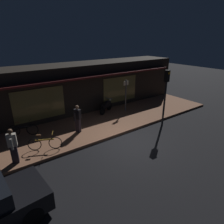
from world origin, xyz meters
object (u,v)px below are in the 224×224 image
Objects in this scene: bicycle_extra at (23,130)px; person_bystander at (78,118)px; bicycle_parked at (45,143)px; traffic_light_pole at (166,89)px; motorcycle at (106,106)px; sign_post at (126,94)px; person_photographer at (13,145)px.

bicycle_extra is 0.88× the size of person_bystander.
traffic_light_pole reaches higher than bicycle_parked.
motorcycle reaches higher than bicycle_extra.
traffic_light_pole reaches higher than bicycle_extra.
sign_post is at bearing -2.81° from bicycle_extra.
motorcycle is 7.38m from person_photographer.
traffic_light_pole is at bearing -6.50° from person_photographer.
bicycle_extra is 8.78m from traffic_light_pole.
traffic_light_pole reaches higher than motorcycle.
sign_post is (6.73, 1.88, 1.00)m from bicycle_parked.
person_photographer is 0.46× the size of traffic_light_pole.
bicycle_parked is 7.06m from sign_post.
sign_post is 0.67× the size of traffic_light_pole.
motorcycle is at bearing 22.33° from person_photographer.
sign_post is (8.16, 2.18, 0.48)m from person_photographer.
bicycle_parked is 0.42× the size of traffic_light_pole.
person_bystander is at bearing -166.43° from sign_post.
person_bystander is (-3.16, -1.71, 0.38)m from motorcycle.
bicycle_parked is at bearing -164.41° from sign_post.
person_photographer is at bearing -157.67° from motorcycle.
person_photographer reaches higher than motorcycle.
person_photographer and person_bystander have the same top height.
traffic_light_pole reaches higher than person_bystander.
sign_post is at bearing 14.92° from person_photographer.
person_bystander is 0.46× the size of traffic_light_pole.
person_bystander is at bearing -151.53° from motorcycle.
bicycle_parked and bicycle_extra have the same top height.
bicycle_extra is at bearing 155.68° from traffic_light_pole.
motorcycle is 1.03× the size of bicycle_parked.
bicycle_extra is 7.33m from sign_post.
bicycle_extra is 0.88× the size of person_photographer.
person_photographer is at bearing -168.31° from bicycle_parked.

